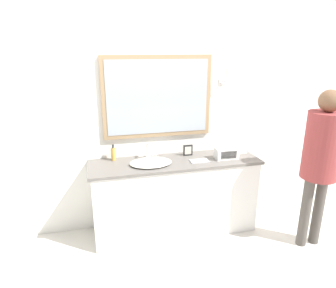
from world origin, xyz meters
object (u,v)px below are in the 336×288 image
(appliance_box, at_px, (227,153))
(person, at_px, (321,153))
(sink_basin, at_px, (151,162))
(soap_bottle, at_px, (113,154))
(picture_frame, at_px, (188,150))

(appliance_box, bearing_deg, person, -34.48)
(sink_basin, xyz_separation_m, appliance_box, (0.85, -0.05, 0.04))
(soap_bottle, relative_size, appliance_box, 0.72)
(sink_basin, distance_m, soap_bottle, 0.43)
(soap_bottle, relative_size, picture_frame, 1.43)
(person, bearing_deg, soap_bottle, 158.76)
(soap_bottle, xyz_separation_m, person, (1.99, -0.77, 0.11))
(sink_basin, xyz_separation_m, person, (1.61, -0.57, 0.16))
(picture_frame, xyz_separation_m, person, (1.15, -0.73, 0.12))
(appliance_box, xyz_separation_m, picture_frame, (-0.39, 0.20, 0.00))
(sink_basin, bearing_deg, appliance_box, -3.11)
(picture_frame, relative_size, person, 0.08)
(sink_basin, distance_m, picture_frame, 0.49)
(appliance_box, bearing_deg, soap_bottle, 168.60)
(sink_basin, height_order, person, person)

